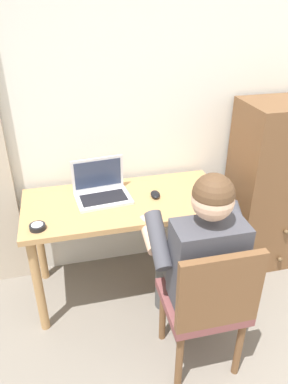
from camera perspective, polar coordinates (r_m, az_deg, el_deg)
wall_back at (r=2.51m, az=1.49°, el=14.04°), size 4.80×0.05×2.50m
desk at (r=2.37m, az=-2.92°, el=-3.50°), size 1.29×0.60×0.73m
dresser at (r=2.85m, az=19.99°, el=0.83°), size 0.62×0.46×1.27m
chair at (r=1.98m, az=10.02°, el=-16.78°), size 0.42×0.40×0.88m
person_seated at (r=1.98m, az=8.47°, el=-9.48°), size 0.53×0.59×1.20m
laptop at (r=2.34m, az=-6.73°, el=0.39°), size 0.36×0.28×0.24m
computer_mouse at (r=2.34m, az=1.79°, el=-0.38°), size 0.07×0.11×0.03m
desk_clock at (r=2.12m, az=-16.44°, el=-5.28°), size 0.09×0.09×0.03m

